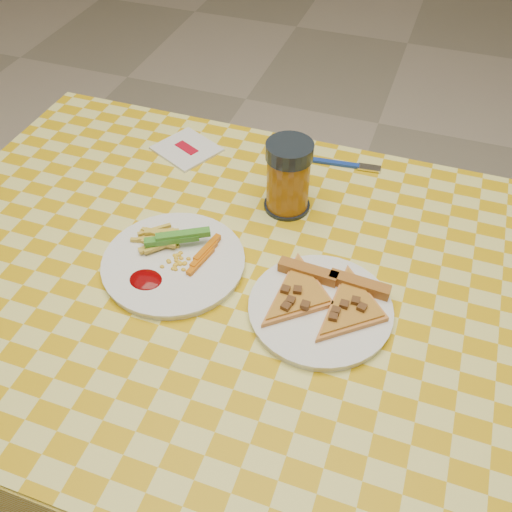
# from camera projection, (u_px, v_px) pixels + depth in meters

# --- Properties ---
(ground) EXTENTS (8.00, 8.00, 0.00)m
(ground) POSITION_uv_depth(u_px,v_px,m) (252.00, 469.00, 1.52)
(ground) COLOR beige
(ground) RESTS_ON ground
(table) EXTENTS (1.28, 0.88, 0.76)m
(table) POSITION_uv_depth(u_px,v_px,m) (250.00, 306.00, 1.03)
(table) COLOR silver
(table) RESTS_ON ground
(plate_left) EXTENTS (0.28, 0.28, 0.01)m
(plate_left) POSITION_uv_depth(u_px,v_px,m) (174.00, 263.00, 0.99)
(plate_left) COLOR white
(plate_left) RESTS_ON table
(plate_right) EXTENTS (0.26, 0.26, 0.01)m
(plate_right) POSITION_uv_depth(u_px,v_px,m) (320.00, 310.00, 0.92)
(plate_right) COLOR white
(plate_right) RESTS_ON table
(fries_veggies) EXTENTS (0.17, 0.16, 0.04)m
(fries_veggies) POSITION_uv_depth(u_px,v_px,m) (172.00, 250.00, 0.99)
(fries_veggies) COLOR gold
(fries_veggies) RESTS_ON plate_left
(pizza_slices) EXTENTS (0.22, 0.20, 0.02)m
(pizza_slices) POSITION_uv_depth(u_px,v_px,m) (325.00, 298.00, 0.92)
(pizza_slices) COLOR #DA8C43
(pizza_slices) RESTS_ON plate_right
(drink_glass) EXTENTS (0.09, 0.09, 0.14)m
(drink_glass) POSITION_uv_depth(u_px,v_px,m) (288.00, 177.00, 1.06)
(drink_glass) COLOR black
(drink_glass) RESTS_ON table
(napkin) EXTENTS (0.16, 0.15, 0.01)m
(napkin) POSITION_uv_depth(u_px,v_px,m) (187.00, 149.00, 1.24)
(napkin) COLOR silver
(napkin) RESTS_ON table
(fork) EXTENTS (0.15, 0.03, 0.01)m
(fork) POSITION_uv_depth(u_px,v_px,m) (346.00, 164.00, 1.20)
(fork) COLOR navy
(fork) RESTS_ON table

